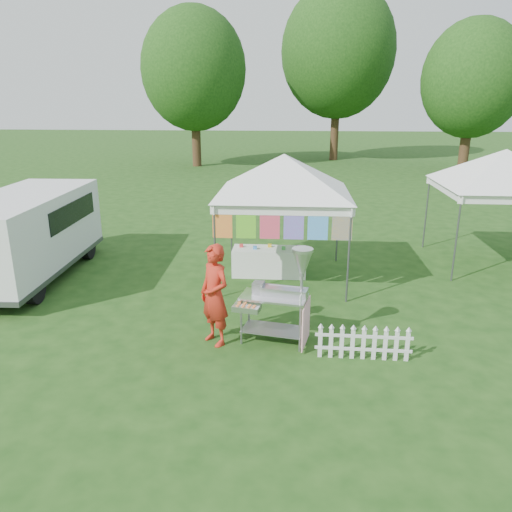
{
  "coord_description": "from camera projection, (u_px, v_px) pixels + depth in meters",
  "views": [
    {
      "loc": [
        0.22,
        -8.03,
        4.23
      ],
      "look_at": [
        -0.51,
        1.74,
        1.1
      ],
      "focal_mm": 35.0,
      "sensor_mm": 36.0,
      "label": 1
    }
  ],
  "objects": [
    {
      "name": "picket_fence",
      "position": [
        363.0,
        344.0,
        8.35
      ],
      "size": [
        1.62,
        0.06,
        0.56
      ],
      "rotation": [
        0.0,
        0.0,
        -0.02
      ],
      "color": "silver",
      "rests_on": "ground"
    },
    {
      "name": "tree_left",
      "position": [
        194.0,
        70.0,
        30.39
      ],
      "size": [
        6.4,
        6.4,
        9.53
      ],
      "color": "#352313",
      "rests_on": "ground"
    },
    {
      "name": "ground",
      "position": [
        277.0,
        344.0,
        8.93
      ],
      "size": [
        120.0,
        120.0,
        0.0
      ],
      "primitive_type": "plane",
      "color": "#1A4012",
      "rests_on": "ground"
    },
    {
      "name": "tree_mid",
      "position": [
        338.0,
        51.0,
        33.15
      ],
      "size": [
        7.6,
        7.6,
        11.52
      ],
      "color": "#352313",
      "rests_on": "ground"
    },
    {
      "name": "donut_cart",
      "position": [
        284.0,
        289.0,
        8.67
      ],
      "size": [
        1.41,
        0.87,
        1.79
      ],
      "rotation": [
        0.0,
        0.0,
        -0.2
      ],
      "color": "gray",
      "rests_on": "ground"
    },
    {
      "name": "canopy_main",
      "position": [
        284.0,
        154.0,
        11.34
      ],
      "size": [
        4.24,
        4.24,
        3.45
      ],
      "color": "#59595E",
      "rests_on": "ground"
    },
    {
      "name": "vendor",
      "position": [
        215.0,
        295.0,
        8.74
      ],
      "size": [
        0.79,
        0.78,
        1.84
      ],
      "primitive_type": "imported",
      "rotation": [
        0.0,
        0.0,
        -0.78
      ],
      "color": "red",
      "rests_on": "ground"
    },
    {
      "name": "display_table",
      "position": [
        269.0,
        262.0,
        12.35
      ],
      "size": [
        1.8,
        0.7,
        0.68
      ],
      "primitive_type": "cube",
      "color": "white",
      "rests_on": "ground"
    },
    {
      "name": "canopy_right",
      "position": [
        507.0,
        149.0,
        12.38
      ],
      "size": [
        4.24,
        4.24,
        3.45
      ],
      "color": "#59595E",
      "rests_on": "ground"
    },
    {
      "name": "cargo_van",
      "position": [
        28.0,
        233.0,
        12.04
      ],
      "size": [
        2.13,
        4.99,
        2.05
      ],
      "rotation": [
        0.0,
        0.0,
        0.03
      ],
      "color": "silver",
      "rests_on": "ground"
    },
    {
      "name": "tree_right",
      "position": [
        473.0,
        79.0,
        27.54
      ],
      "size": [
        5.6,
        5.6,
        8.42
      ],
      "color": "#352313",
      "rests_on": "ground"
    }
  ]
}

